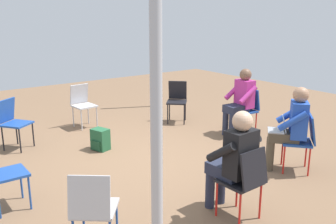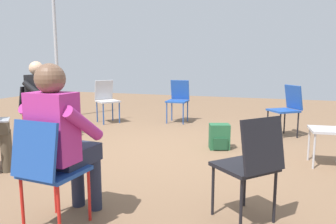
{
  "view_description": "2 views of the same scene",
  "coord_description": "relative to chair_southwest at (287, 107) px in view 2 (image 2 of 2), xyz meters",
  "views": [
    {
      "loc": [
        4.62,
        -2.94,
        2.24
      ],
      "look_at": [
        0.22,
        0.28,
        0.78
      ],
      "focal_mm": 40.0,
      "sensor_mm": 36.0,
      "label": 1
    },
    {
      "loc": [
        -1.58,
        4.19,
        1.26
      ],
      "look_at": [
        -0.22,
        0.14,
        0.58
      ],
      "focal_mm": 35.0,
      "sensor_mm": 36.0,
      "label": 2
    }
  ],
  "objects": [
    {
      "name": "ground_plane",
      "position": [
        1.75,
        1.49,
        -0.5
      ],
      "size": [
        14.0,
        14.0,
        0.0
      ],
      "primitive_type": "plane",
      "color": "brown"
    },
    {
      "name": "chair_southwest",
      "position": [
        0.0,
        0.0,
        0.0
      ],
      "size": [
        0.58,
        0.57,
        0.85
      ],
      "rotation": [
        0.0,
        0.0,
        -0.94
      ],
      "color": "#1E4799",
      "rests_on": "ground"
    },
    {
      "name": "chair_east",
      "position": [
        3.86,
        1.42,
        0.0
      ],
      "size": [
        0.45,
        0.42,
        0.85
      ],
      "rotation": [
        0.0,
        0.0,
        1.61
      ],
      "color": "black",
      "rests_on": "ground"
    },
    {
      "name": "chair_northwest",
      "position": [
        0.34,
        3.21,
        0.0
      ],
      "size": [
        0.59,
        0.58,
        0.85
      ],
      "rotation": [
        0.0,
        0.0,
        -2.31
      ],
      "color": "black",
      "rests_on": "ground"
    },
    {
      "name": "chair_north",
      "position": [
        1.72,
        3.8,
        0.0
      ],
      "size": [
        0.43,
        0.47,
        0.85
      ],
      "rotation": [
        0.0,
        0.0,
        -3.23
      ],
      "color": "#1E4799",
      "rests_on": "ground"
    },
    {
      "name": "chair_southeast",
      "position": [
        3.45,
        -0.17,
        0.0
      ],
      "size": [
        0.58,
        0.58,
        0.85
      ],
      "rotation": [
        0.0,
        0.0,
        0.9
      ],
      "color": "#B7B7BC",
      "rests_on": "ground"
    },
    {
      "name": "chair_west",
      "position": [
        -0.5,
        1.46,
        0.0
      ],
      "size": [
        0.47,
        0.43,
        0.85
      ],
      "rotation": [
        0.0,
        0.0,
        -1.48
      ],
      "color": "#B7B7BC",
      "rests_on": "ground"
    },
    {
      "name": "chair_south",
      "position": [
        2.07,
        -0.66,
        0.0
      ],
      "size": [
        0.4,
        0.44,
        0.85
      ],
      "rotation": [
        0.0,
        0.0,
        0.01
      ],
      "color": "#1E4799",
      "rests_on": "ground"
    },
    {
      "name": "person_in_black",
      "position": [
        3.7,
        1.41,
        0.2
      ],
      "size": [
        0.53,
        0.5,
        1.24
      ],
      "rotation": [
        0.0,
        0.0,
        1.61
      ],
      "color": "#23283D",
      "rests_on": "ground"
    },
    {
      "name": "person_in_magenta",
      "position": [
        1.71,
        3.64,
        0.2
      ],
      "size": [
        0.52,
        0.54,
        1.24
      ],
      "rotation": [
        0.0,
        0.0,
        -3.23
      ],
      "color": "#23283D",
      "rests_on": "ground"
    },
    {
      "name": "backpack_near_laptop_user",
      "position": [
        0.92,
        1.14,
        -0.34
      ],
      "size": [
        0.33,
        0.3,
        0.36
      ],
      "rotation": [
        0.0,
        0.0,
        0.33
      ],
      "color": "#235B38",
      "rests_on": "ground"
    },
    {
      "name": "tent_pole_near",
      "position": [
        4.71,
        -0.31,
        0.84
      ],
      "size": [
        0.07,
        0.07,
        2.67
      ],
      "primitive_type": "cylinder",
      "color": "#B2B2B7",
      "rests_on": "ground"
    }
  ]
}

